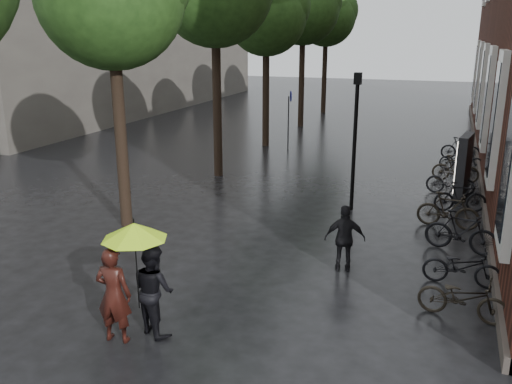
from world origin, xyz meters
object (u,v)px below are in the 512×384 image
at_px(pedestrian_walking, 345,238).
at_px(ad_lightbox, 463,166).
at_px(person_burgundy, 114,295).
at_px(person_black, 154,290).
at_px(parked_bicycles, 458,197).
at_px(lamp_post, 355,129).

distance_m(pedestrian_walking, ad_lightbox, 7.48).
xyz_separation_m(person_burgundy, ad_lightbox, (5.73, 11.30, 0.17)).
height_order(person_black, parked_bicycles, person_black).
height_order(parked_bicycles, lamp_post, lamp_post).
relative_size(pedestrian_walking, parked_bicycles, 0.10).
relative_size(person_black, pedestrian_walking, 1.08).
height_order(person_black, ad_lightbox, ad_lightbox).
bearing_deg(lamp_post, pedestrian_walking, -81.95).
bearing_deg(ad_lightbox, person_black, -106.21).
relative_size(person_burgundy, pedestrian_walking, 1.13).
bearing_deg(parked_bicycles, lamp_post, -164.21).
bearing_deg(person_burgundy, parked_bicycles, -126.87).
bearing_deg(pedestrian_walking, person_burgundy, 39.88).
xyz_separation_m(person_burgundy, lamp_post, (2.57, 8.77, 1.63)).
bearing_deg(person_black, lamp_post, -76.79).
xyz_separation_m(parked_bicycles, ad_lightbox, (0.11, 1.67, 0.58)).
bearing_deg(ad_lightbox, parked_bicycles, -84.11).
relative_size(person_burgundy, ad_lightbox, 0.85).
distance_m(pedestrian_walking, parked_bicycles, 5.89).
height_order(person_burgundy, pedestrian_walking, person_burgundy).
height_order(person_burgundy, person_black, person_burgundy).
xyz_separation_m(pedestrian_walking, lamp_post, (-0.64, 4.50, 1.73)).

